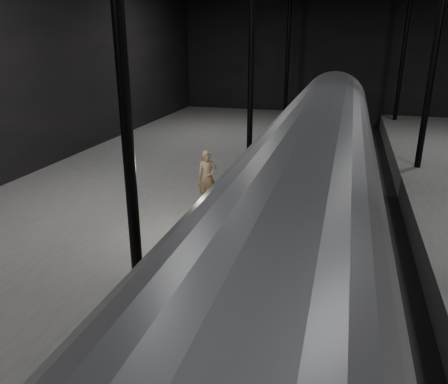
% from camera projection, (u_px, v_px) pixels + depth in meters
% --- Properties ---
extents(ground, '(44.00, 44.00, 0.00)m').
position_uv_depth(ground, '(313.00, 260.00, 13.32)').
color(ground, black).
rests_on(ground, ground).
extents(platform_left, '(9.00, 43.80, 1.00)m').
position_uv_depth(platform_left, '(94.00, 219.00, 15.07)').
color(platform_left, '#535351').
rests_on(platform_left, ground).
extents(tactile_strip, '(0.50, 43.80, 0.01)m').
position_uv_depth(tactile_strip, '(211.00, 218.00, 13.82)').
color(tactile_strip, '#8E6219').
rests_on(tactile_strip, platform_left).
extents(track, '(2.40, 43.00, 0.24)m').
position_uv_depth(track, '(313.00, 258.00, 13.30)').
color(track, '#3F3328').
rests_on(track, ground).
extents(train, '(2.78, 18.55, 4.96)m').
position_uv_depth(train, '(313.00, 196.00, 10.66)').
color(train, '#A9ABB1').
rests_on(train, ground).
extents(woman, '(0.78, 0.67, 1.82)m').
position_uv_depth(woman, '(207.00, 177.00, 14.89)').
color(woman, '#A08462').
rests_on(woman, platform_left).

